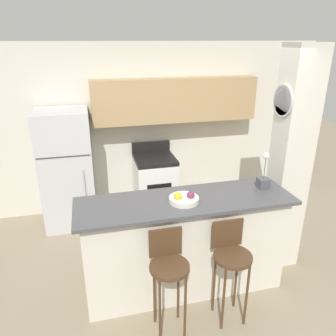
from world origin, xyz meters
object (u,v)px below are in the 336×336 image
refrigerator (67,169)px  bar_stool_left (168,268)px  stove_range (155,184)px  fruit_bowl (184,199)px  bar_stool_right (231,257)px  orchid_vase (264,178)px

refrigerator → bar_stool_left: 2.42m
stove_range → fruit_bowl: (-0.09, -1.83, 0.66)m
stove_range → bar_stool_right: stove_range is taller
bar_stool_left → refrigerator: bearing=112.6°
stove_range → bar_stool_right: bearing=-83.8°
fruit_bowl → refrigerator: bearing=123.7°
orchid_vase → fruit_bowl: bearing=-172.7°
bar_stool_right → fruit_bowl: (-0.33, 0.43, 0.44)m
refrigerator → orchid_vase: 2.72m
bar_stool_right → fruit_bowl: fruit_bowl is taller
bar_stool_right → fruit_bowl: size_ratio=3.45×
stove_range → bar_stool_right: (0.25, -2.26, 0.22)m
stove_range → bar_stool_left: bearing=-98.8°
bar_stool_left → bar_stool_right: 0.60m
refrigerator → stove_range: refrigerator is taller
refrigerator → orchid_vase: refrigerator is taller
refrigerator → fruit_bowl: 2.17m
bar_stool_right → bar_stool_left: bearing=180.0°
refrigerator → orchid_vase: (2.11, -1.67, 0.35)m
orchid_vase → fruit_bowl: (-0.92, -0.12, -0.08)m
stove_range → orchid_vase: orchid_vase is taller
refrigerator → bar_stool_right: refrigerator is taller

